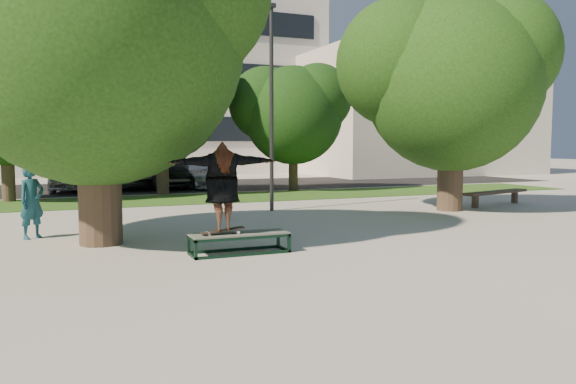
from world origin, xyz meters
name	(u,v)px	position (x,y,z in m)	size (l,w,h in m)	color
ground	(312,238)	(0.00, 0.00, 0.00)	(120.00, 120.00, 0.00)	gray
grass_strip	(229,197)	(1.00, 9.50, 0.01)	(30.00, 4.00, 0.02)	#294B15
asphalt_strip	(169,186)	(0.00, 16.00, 0.01)	(40.00, 8.00, 0.01)	black
tree_left	(90,19)	(-4.29, 1.09, 4.42)	(6.96, 5.95, 7.12)	#38281E
tree_right	(449,74)	(5.92, 3.08, 4.09)	(6.24, 5.33, 6.51)	#38281E
bg_tree_left	(3,94)	(-6.57, 11.07, 3.73)	(5.28, 4.51, 5.77)	#38281E
bg_tree_mid	(159,93)	(-1.08, 12.08, 4.02)	(5.76, 4.92, 6.24)	#38281E
bg_tree_right	(291,109)	(4.43, 11.57, 3.49)	(5.04, 4.31, 5.43)	#38281E
lamppost	(272,105)	(1.00, 5.00, 3.15)	(0.25, 0.15, 6.11)	#2D2D30
office_building	(96,60)	(-2.00, 31.98, 8.00)	(30.00, 14.12, 16.00)	silver
side_building	(413,115)	(18.00, 22.00, 4.00)	(15.00, 10.00, 8.00)	beige
grind_box	(239,243)	(-1.94, -0.99, 0.19)	(1.80, 0.60, 0.38)	black
skater_rig	(222,186)	(-2.26, -0.99, 1.24)	(1.99, 0.70, 1.67)	white
bystander	(32,201)	(-5.49, 2.29, 0.79)	(0.58, 0.38, 1.58)	navy
bench	(496,193)	(8.29, 3.53, 0.40)	(3.11, 1.21, 0.48)	#4E3E2E
car_silver_a	(77,172)	(-4.09, 15.23, 0.81)	(1.91, 4.75, 1.62)	#AEAEB3
car_dark	(161,172)	(-0.50, 15.11, 0.72)	(1.53, 4.38, 1.44)	black
car_grey	(126,173)	(-2.00, 15.73, 0.69)	(2.28, 4.95, 1.37)	#4F4F53
car_silver_b	(198,174)	(1.12, 14.85, 0.65)	(1.82, 4.47, 1.30)	#B9B8BD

